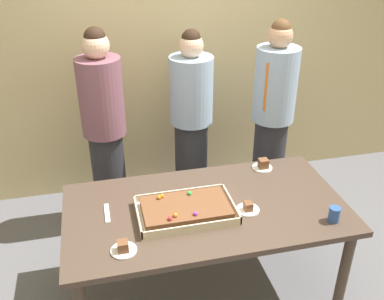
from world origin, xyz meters
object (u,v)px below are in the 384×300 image
party_table (206,217)px  plated_slice_near_left (263,165)px  sheet_cake (186,210)px  cake_server_utensil (107,213)px  person_striped_tie_right (104,129)px  person_serving_front (191,122)px  plated_slice_near_right (248,208)px  person_green_shirt_behind (272,120)px  drink_cup_nearest (334,214)px  plated_slice_far_left (123,248)px

party_table → plated_slice_near_left: bearing=34.4°
sheet_cake → cake_server_utensil: sheet_cake is taller
sheet_cake → person_striped_tie_right: (-0.43, 1.08, 0.11)m
sheet_cake → person_serving_front: size_ratio=0.38×
person_striped_tie_right → party_table: bearing=7.5°
plated_slice_near_right → person_striped_tie_right: 1.41m
party_table → person_green_shirt_behind: 1.19m
plated_slice_near_left → person_green_shirt_behind: (0.26, 0.48, 0.13)m
plated_slice_near_left → person_striped_tie_right: size_ratio=0.09×
party_table → drink_cup_nearest: (0.73, -0.33, 0.13)m
plated_slice_near_right → cake_server_utensil: 0.90m
plated_slice_far_left → person_green_shirt_behind: person_green_shirt_behind is taller
sheet_cake → plated_slice_far_left: 0.49m
person_serving_front → person_striped_tie_right: person_striped_tie_right is taller
plated_slice_near_right → plated_slice_near_left: bearing=58.6°
person_green_shirt_behind → party_table: bearing=3.3°
plated_slice_near_right → person_striped_tie_right: size_ratio=0.09×
cake_server_utensil → person_serving_front: bearing=52.3°
person_serving_front → person_green_shirt_behind: 0.69m
plated_slice_near_right → drink_cup_nearest: 0.53m
plated_slice_near_right → plated_slice_far_left: bearing=-166.2°
drink_cup_nearest → person_serving_front: 1.54m
plated_slice_near_left → plated_slice_far_left: (-1.10, -0.67, -0.00)m
party_table → drink_cup_nearest: size_ratio=18.29×
sheet_cake → person_serving_front: person_serving_front is taller
person_serving_front → cake_server_utensil: bearing=-22.7°
plated_slice_near_left → person_green_shirt_behind: bearing=61.3°
person_serving_front → plated_slice_far_left: bearing=-12.3°
person_green_shirt_behind → person_striped_tie_right: size_ratio=1.01×
plated_slice_near_left → person_green_shirt_behind: size_ratio=0.09×
drink_cup_nearest → person_green_shirt_behind: bearing=86.5°
party_table → person_green_shirt_behind: size_ratio=1.06×
party_table → person_striped_tie_right: size_ratio=1.07×
plated_slice_far_left → person_serving_front: 1.58m
plated_slice_near_left → drink_cup_nearest: drink_cup_nearest is taller
person_serving_front → person_green_shirt_behind: bearing=83.4°
cake_server_utensil → person_green_shirt_behind: 1.64m
plated_slice_far_left → plated_slice_near_left: bearing=31.3°
party_table → person_green_shirt_behind: bearing=46.6°
plated_slice_near_right → plated_slice_far_left: plated_slice_far_left is taller
party_table → person_green_shirt_behind: person_green_shirt_behind is taller
party_table → plated_slice_near_left: plated_slice_near_left is taller
party_table → person_green_shirt_behind: (0.80, 0.85, 0.24)m
plated_slice_far_left → cake_server_utensil: 0.38m
drink_cup_nearest → sheet_cake: bearing=162.4°
party_table → plated_slice_far_left: size_ratio=12.19×
sheet_cake → drink_cup_nearest: drink_cup_nearest is taller
plated_slice_near_right → person_green_shirt_behind: 1.11m
drink_cup_nearest → person_striped_tie_right: size_ratio=0.06×
party_table → person_serving_front: person_serving_front is taller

